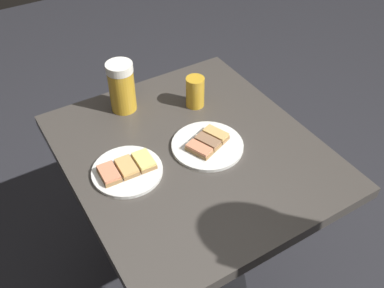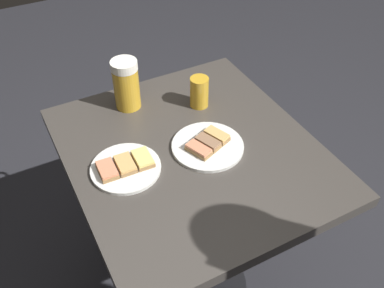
{
  "view_description": "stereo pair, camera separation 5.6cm",
  "coord_description": "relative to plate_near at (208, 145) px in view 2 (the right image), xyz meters",
  "views": [
    {
      "loc": [
        0.47,
        0.78,
        1.61
      ],
      "look_at": [
        0.0,
        0.0,
        0.78
      ],
      "focal_mm": 40.45,
      "sensor_mm": 36.0,
      "label": 1
    },
    {
      "loc": [
        0.42,
        0.8,
        1.61
      ],
      "look_at": [
        0.0,
        0.0,
        0.78
      ],
      "focal_mm": 40.45,
      "sensor_mm": 36.0,
      "label": 2
    }
  ],
  "objects": [
    {
      "name": "beer_glass_small",
      "position": [
        -0.07,
        -0.19,
        0.04
      ],
      "size": [
        0.06,
        0.06,
        0.1
      ],
      "primitive_type": "cylinder",
      "color": "gold",
      "rests_on": "cafe_table"
    },
    {
      "name": "ground_plane",
      "position": [
        0.04,
        -0.01,
        -0.77
      ],
      "size": [
        6.0,
        6.0,
        0.0
      ],
      "primitive_type": "plane",
      "color": "#28282D"
    },
    {
      "name": "cafe_table",
      "position": [
        0.04,
        -0.01,
        -0.18
      ],
      "size": [
        0.69,
        0.77,
        0.76
      ],
      "color": "black",
      "rests_on": "ground_plane"
    },
    {
      "name": "plate_near",
      "position": [
        0.0,
        0.0,
        0.0
      ],
      "size": [
        0.21,
        0.21,
        0.03
      ],
      "color": "white",
      "rests_on": "cafe_table"
    },
    {
      "name": "beer_mug",
      "position": [
        0.12,
        -0.3,
        0.07
      ],
      "size": [
        0.1,
        0.12,
        0.16
      ],
      "color": "gold",
      "rests_on": "cafe_table"
    },
    {
      "name": "plate_far",
      "position": [
        0.24,
        -0.03,
        0.0
      ],
      "size": [
        0.19,
        0.19,
        0.03
      ],
      "color": "white",
      "rests_on": "cafe_table"
    }
  ]
}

